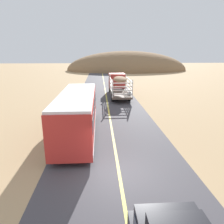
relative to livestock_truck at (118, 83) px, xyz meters
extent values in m
plane|color=tan|center=(-1.82, -21.52, -1.79)|extent=(240.00, 240.00, 0.00)
cube|color=#423F44|center=(-1.82, -21.52, -1.78)|extent=(8.00, 120.00, 0.02)
cube|color=#D8CC4C|center=(-1.82, -21.52, -1.77)|extent=(0.16, 117.60, 0.00)
cube|color=#B2332D|center=(0.00, 2.16, 0.03)|extent=(2.50, 2.20, 2.20)
cube|color=#192333|center=(0.00, 2.16, 0.48)|extent=(2.53, 1.54, 0.70)
cube|color=brown|center=(0.00, -3.24, -1.07)|extent=(2.50, 6.40, 0.24)
cylinder|color=silver|center=(-1.19, -0.10, 0.15)|extent=(0.12, 0.12, 2.20)
cylinder|color=silver|center=(1.19, -0.10, 0.15)|extent=(0.12, 0.12, 2.20)
cylinder|color=silver|center=(-1.19, -6.38, 0.15)|extent=(0.12, 0.12, 2.20)
cylinder|color=silver|center=(1.19, -6.38, 0.15)|extent=(0.12, 0.12, 2.20)
cube|color=silver|center=(-1.21, -3.24, -0.51)|extent=(0.08, 6.30, 0.12)
cube|color=silver|center=(1.21, -3.24, -0.51)|extent=(0.08, 6.30, 0.12)
cube|color=silver|center=(0.00, -6.40, -0.51)|extent=(2.40, 0.08, 0.12)
cube|color=silver|center=(-1.21, -3.24, -0.07)|extent=(0.08, 6.30, 0.12)
cube|color=silver|center=(1.21, -3.24, -0.07)|extent=(0.08, 6.30, 0.12)
cube|color=silver|center=(0.00, -6.40, -0.07)|extent=(2.40, 0.08, 0.12)
cube|color=silver|center=(-1.21, -3.24, 0.37)|extent=(0.08, 6.30, 0.12)
cube|color=silver|center=(1.21, -3.24, 0.37)|extent=(0.08, 6.30, 0.12)
cube|color=silver|center=(0.00, -6.40, 0.37)|extent=(2.40, 0.08, 0.12)
cube|color=silver|center=(-1.21, -3.24, 0.81)|extent=(0.08, 6.30, 0.12)
cube|color=silver|center=(1.21, -3.24, 0.81)|extent=(0.08, 6.30, 0.12)
cube|color=silver|center=(0.00, -6.40, 0.81)|extent=(2.40, 0.08, 0.12)
ellipsoid|color=#8C6B4C|center=(0.00, -3.24, 0.90)|extent=(1.75, 3.84, 0.70)
cylinder|color=black|center=(-1.09, 2.16, -1.22)|extent=(0.32, 1.10, 1.10)
cylinder|color=black|center=(1.09, 2.16, -1.22)|extent=(0.32, 1.10, 1.10)
cylinder|color=black|center=(-1.09, -4.52, -1.22)|extent=(0.32, 1.10, 1.10)
cylinder|color=black|center=(1.09, -4.52, -1.22)|extent=(0.32, 1.10, 1.10)
cube|color=red|center=(-4.42, -15.84, -0.07)|extent=(2.50, 10.00, 2.70)
cube|color=white|center=(-4.42, -15.84, 1.36)|extent=(2.45, 9.80, 0.16)
cube|color=#192333|center=(-4.42, -15.84, 0.40)|extent=(2.54, 9.20, 0.80)
cube|color=silver|center=(-4.42, -15.84, -1.22)|extent=(2.53, 9.80, 0.36)
cylinder|color=black|center=(-5.52, -12.59, -1.27)|extent=(0.30, 1.00, 1.00)
cylinder|color=black|center=(-3.32, -12.59, -1.27)|extent=(0.30, 1.00, 1.00)
cylinder|color=black|center=(-5.52, -19.09, -1.27)|extent=(0.30, 1.00, 1.00)
cylinder|color=black|center=(-3.32, -19.09, -1.27)|extent=(0.30, 1.00, 1.00)
cube|color=silver|center=(0.47, 10.34, -1.26)|extent=(1.80, 4.40, 0.70)
cube|color=#192333|center=(0.47, 10.44, -0.61)|extent=(1.53, 2.20, 0.60)
cylinder|color=black|center=(-0.32, 11.66, -1.44)|extent=(0.22, 0.66, 0.66)
cylinder|color=black|center=(1.26, 11.66, -1.44)|extent=(0.22, 0.66, 0.66)
cylinder|color=black|center=(-0.32, 9.02, -1.44)|extent=(0.22, 0.66, 0.66)
cylinder|color=black|center=(1.26, 9.02, -1.44)|extent=(0.22, 0.66, 0.66)
ellipsoid|color=olive|center=(7.06, 44.44, -1.79)|extent=(42.29, 25.40, 13.43)
camera|label=1|loc=(-2.76, -30.84, 4.28)|focal=33.27mm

